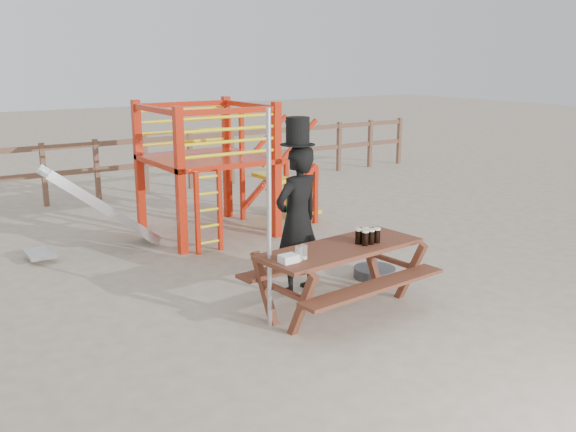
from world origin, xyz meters
name	(u,v)px	position (x,y,z in m)	size (l,w,h in m)	color
ground	(335,306)	(0.00, 0.00, 0.00)	(60.00, 60.00, 0.00)	#B8A68F
back_fence	(121,161)	(0.00, 7.00, 0.74)	(15.09, 0.09, 1.20)	brown
playground_fort	(202,168)	(0.12, 3.58, 1.07)	(4.71, 1.84, 2.10)	red
picnic_table	(340,270)	(-0.03, -0.12, 0.47)	(2.03, 1.49, 0.74)	brown
man_with_hat	(297,216)	(-0.10, 0.62, 0.94)	(0.72, 0.54, 2.10)	black
metal_pole	(269,221)	(-0.90, -0.05, 1.14)	(0.05, 0.05, 2.28)	#B2B2B7
parasol_base	(375,272)	(1.03, 0.50, 0.06)	(0.54, 0.54, 0.23)	#3B3C41
paper_bag	(289,259)	(-0.81, -0.26, 0.78)	(0.18, 0.14, 0.08)	white
stout_pints	(367,236)	(0.29, -0.19, 0.83)	(0.27, 0.17, 0.17)	black
empty_glasses	(301,253)	(-0.65, -0.26, 0.81)	(0.15, 0.10, 0.15)	silver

